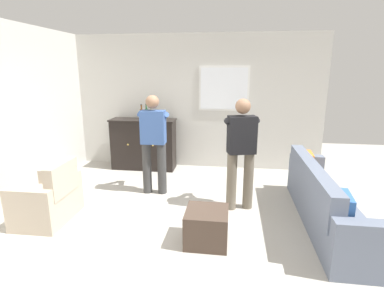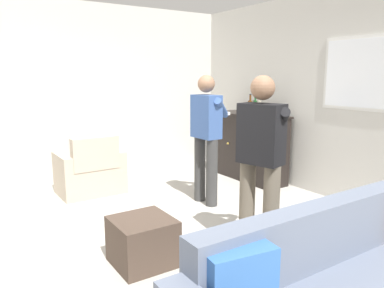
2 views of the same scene
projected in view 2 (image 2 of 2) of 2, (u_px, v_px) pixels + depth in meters
ground at (156, 234)px, 4.00m from camera, size 10.40×10.40×0.00m
wall_back_with_window at (325, 95)px, 5.16m from camera, size 5.20×0.15×2.80m
wall_side_left at (76, 93)px, 5.93m from camera, size 0.12×5.20×2.80m
couch at (341, 284)px, 2.46m from camera, size 0.57×2.52×0.84m
armchair at (91, 174)px, 5.34m from camera, size 0.66×0.89×0.85m
sideboard_cabinet at (249, 147)px, 6.05m from camera, size 1.37×0.49×1.07m
bottle_wine_green at (255, 106)px, 5.88m from camera, size 0.06×0.06×0.32m
bottle_liquor_amber at (250, 106)px, 5.95m from camera, size 0.07×0.07×0.31m
bottle_spirits_clear at (259, 107)px, 5.76m from camera, size 0.06×0.06×0.32m
ottoman at (143, 241)px, 3.35m from camera, size 0.51×0.51×0.42m
person_standing_left at (207, 133)px, 4.83m from camera, size 0.56×0.48×1.68m
person_standing_right at (261, 157)px, 3.43m from camera, size 0.54×0.52×1.68m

